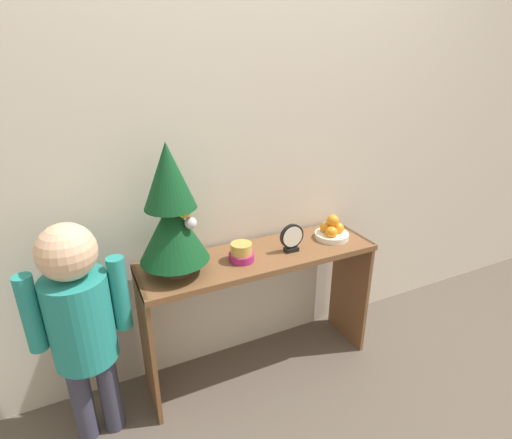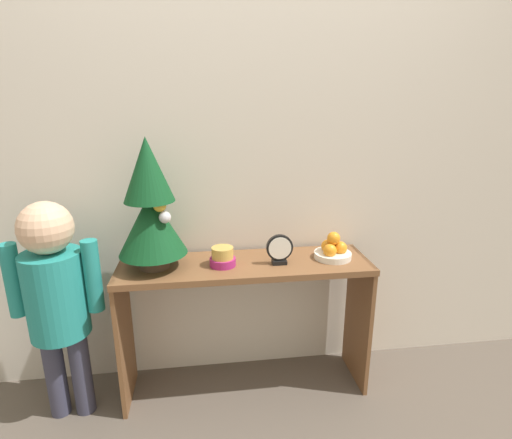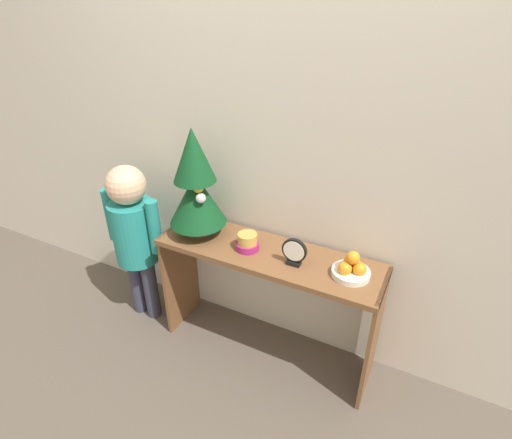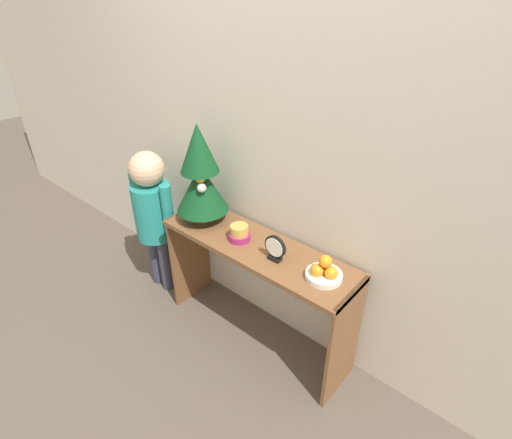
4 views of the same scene
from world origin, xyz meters
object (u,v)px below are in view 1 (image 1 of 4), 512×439
(mini_tree, at_px, (171,213))
(singing_bowl, at_px, (241,253))
(fruit_bowl, at_px, (332,231))
(desk_clock, at_px, (292,238))
(child_figure, at_px, (80,315))

(mini_tree, height_order, singing_bowl, mini_tree)
(fruit_bowl, bearing_deg, desk_clock, -171.68)
(fruit_bowl, relative_size, child_figure, 0.17)
(desk_clock, relative_size, child_figure, 0.14)
(singing_bowl, xyz_separation_m, child_figure, (-0.74, -0.05, -0.09))
(desk_clock, distance_m, child_figure, 1.02)
(mini_tree, relative_size, child_figure, 0.58)
(mini_tree, distance_m, singing_bowl, 0.40)
(child_figure, bearing_deg, mini_tree, 9.60)
(singing_bowl, distance_m, child_figure, 0.75)
(fruit_bowl, height_order, singing_bowl, fruit_bowl)
(singing_bowl, bearing_deg, desk_clock, -3.94)
(singing_bowl, distance_m, desk_clock, 0.27)
(fruit_bowl, xyz_separation_m, singing_bowl, (-0.54, -0.02, 0.00))
(desk_clock, bearing_deg, child_figure, -178.14)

